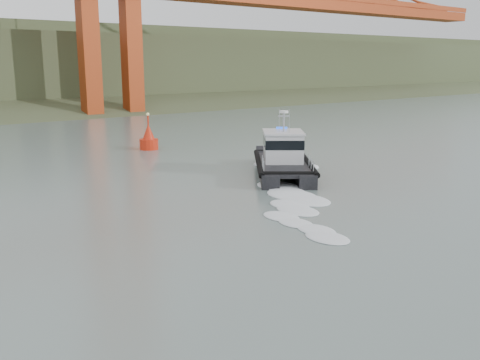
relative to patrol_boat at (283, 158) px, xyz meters
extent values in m
plane|color=slate|center=(-11.44, -17.69, -1.40)|extent=(400.00, 400.00, 0.00)
cube|color=black|center=(-1.23, 0.72, -0.96)|extent=(8.04, 10.04, 1.26)
cube|color=black|center=(1.03, -0.99, -0.96)|extent=(8.04, 10.04, 1.26)
cube|color=black|center=(-0.42, -0.56, -0.46)|extent=(9.36, 10.49, 0.26)
cube|color=silver|center=(0.21, 0.28, 0.87)|extent=(4.79, 4.91, 2.41)
cube|color=black|center=(0.21, 0.28, 1.31)|extent=(4.88, 5.00, 0.79)
cube|color=silver|center=(0.21, 0.28, 2.17)|extent=(5.08, 5.21, 0.17)
cylinder|color=#94979C|center=(0.02, 0.03, 3.03)|extent=(0.17, 0.17, 1.89)
cylinder|color=white|center=(0.02, 0.03, 3.92)|extent=(0.73, 0.73, 0.19)
cylinder|color=red|center=(-2.78, 18.90, -0.95)|extent=(2.04, 2.04, 1.36)
cone|color=red|center=(-2.78, 18.90, 0.41)|extent=(1.58, 1.58, 2.04)
cylinder|color=red|center=(-2.78, 18.90, 1.76)|extent=(0.18, 0.18, 1.13)
sphere|color=#E5D87F|center=(-2.78, 18.90, 2.44)|extent=(0.34, 0.34, 0.34)
camera|label=1|loc=(-30.15, -33.35, 7.99)|focal=40.00mm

